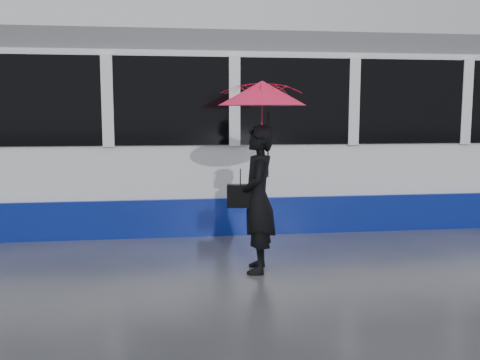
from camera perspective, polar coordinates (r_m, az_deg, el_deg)
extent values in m
plane|color=#2C2D32|center=(7.66, -2.10, -8.09)|extent=(90.00, 90.00, 0.00)
cube|color=#3F3D38|center=(9.38, -3.16, -5.18)|extent=(34.00, 0.07, 0.02)
cube|color=#3F3D38|center=(10.78, -3.77, -3.55)|extent=(34.00, 0.07, 0.02)
cube|color=white|center=(9.99, 1.40, 4.36)|extent=(24.00, 2.40, 2.95)
cube|color=navy|center=(10.12, 1.38, -2.52)|extent=(24.00, 2.56, 0.62)
cube|color=black|center=(9.98, 1.41, 8.24)|extent=(23.00, 2.48, 1.40)
cube|color=#585A5F|center=(10.04, 1.43, 13.81)|extent=(23.60, 2.20, 0.35)
imported|color=black|center=(6.75, 1.91, -2.06)|extent=(0.55, 0.74, 1.87)
imported|color=#DF1260|center=(6.67, 2.37, 6.75)|extent=(1.17, 1.18, 0.93)
cone|color=#DF1260|center=(6.67, 2.39, 9.25)|extent=(1.25, 1.25, 0.30)
cylinder|color=black|center=(6.68, 2.40, 10.75)|extent=(0.01, 0.01, 0.07)
cylinder|color=black|center=(6.72, 3.01, 3.76)|extent=(0.02, 0.02, 0.82)
cube|color=black|center=(6.73, 0.03, -1.70)|extent=(0.35, 0.19, 0.29)
cylinder|color=black|center=(6.69, 0.03, 0.28)|extent=(0.01, 0.01, 0.18)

